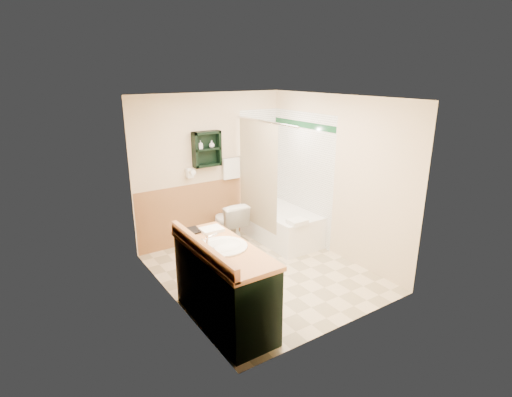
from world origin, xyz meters
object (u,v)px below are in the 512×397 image
(vanity, at_px, (224,285))
(soap_bottle_a, at_px, (201,147))
(toilet, at_px, (229,223))
(soap_bottle_b, at_px, (212,145))
(vanity_book, at_px, (186,224))
(wall_shelf, at_px, (207,149))
(hair_dryer, at_px, (190,173))
(bathtub, at_px, (279,224))

(vanity, xyz_separation_m, soap_bottle_a, (0.79, 2.10, 1.14))
(toilet, height_order, soap_bottle_b, soap_bottle_b)
(vanity_book, xyz_separation_m, soap_bottle_a, (0.95, 1.53, 0.57))
(wall_shelf, distance_m, vanity, 2.54)
(toilet, relative_size, soap_bottle_b, 6.73)
(vanity, height_order, toilet, vanity)
(hair_dryer, height_order, vanity, hair_dryer)
(vanity, xyz_separation_m, soap_bottle_b, (0.98, 2.10, 1.15))
(vanity, height_order, soap_bottle_b, soap_bottle_b)
(vanity, xyz_separation_m, bathtub, (1.92, 1.56, -0.20))
(vanity_book, bearing_deg, bathtub, 24.34)
(wall_shelf, height_order, bathtub, wall_shelf)
(vanity_book, height_order, soap_bottle_a, soap_bottle_a)
(vanity_book, bearing_deg, toilet, 43.78)
(soap_bottle_b, bearing_deg, soap_bottle_a, 180.00)
(wall_shelf, height_order, vanity_book, wall_shelf)
(wall_shelf, xyz_separation_m, soap_bottle_b, (0.08, -0.01, 0.06))
(toilet, bearing_deg, soap_bottle_a, -40.45)
(wall_shelf, xyz_separation_m, soap_bottle_a, (-0.11, -0.01, 0.04))
(hair_dryer, relative_size, toilet, 0.32)
(vanity, relative_size, bathtub, 0.97)
(vanity, distance_m, vanity_book, 0.83)
(wall_shelf, bearing_deg, toilet, -55.73)
(toilet, bearing_deg, soap_bottle_b, -65.58)
(vanity_book, xyz_separation_m, soap_bottle_b, (1.14, 1.53, 0.58))
(hair_dryer, relative_size, soap_bottle_b, 2.19)
(soap_bottle_b, bearing_deg, wall_shelf, 176.59)
(vanity_book, bearing_deg, soap_bottle_b, 52.26)
(soap_bottle_b, bearing_deg, vanity_book, -126.87)
(bathtub, bearing_deg, soap_bottle_b, 150.00)
(toilet, bearing_deg, vanity, 61.76)
(soap_bottle_a, distance_m, soap_bottle_b, 0.19)
(soap_bottle_b, bearing_deg, bathtub, -30.00)
(soap_bottle_b, bearing_deg, vanity, -114.96)
(wall_shelf, xyz_separation_m, vanity_book, (-1.06, -1.53, -0.52))
(hair_dryer, xyz_separation_m, toilet, (0.50, -0.31, -0.84))
(wall_shelf, xyz_separation_m, hair_dryer, (-0.30, 0.02, -0.35))
(vanity, bearing_deg, hair_dryer, 74.41)
(hair_dryer, height_order, vanity_book, hair_dryer)
(bathtub, distance_m, toilet, 0.87)
(toilet, xyz_separation_m, soap_bottle_b, (-0.11, 0.28, 1.25))
(vanity, distance_m, soap_bottle_a, 2.52)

